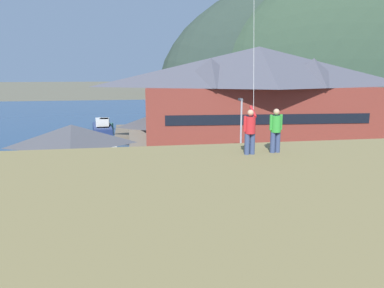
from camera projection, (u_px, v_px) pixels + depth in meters
ground_plane at (223, 225)px, 23.46m from camera, size 600.00×600.00×0.00m
parking_lot_pad at (206, 198)px, 28.29m from camera, size 40.00×20.00×0.10m
bay_water at (153, 115)px, 81.51m from camera, size 360.00×84.00×0.03m
far_hill_west_ridge at (329, 94)px, 153.15m from camera, size 137.28×47.61×91.92m
far_hill_east_peak at (356, 95)px, 144.75m from camera, size 112.06×48.34×91.23m
harbor_lodge at (258, 95)px, 46.18m from camera, size 29.16×13.48×12.09m
storage_shed_near_lot at (73, 160)px, 28.32m from camera, size 7.20×5.40×5.47m
storage_shed_waterside at (153, 131)px, 46.15m from camera, size 6.13×4.74×4.13m
wharf_dock at (127, 132)px, 56.33m from camera, size 3.20×11.41×0.70m
moored_boat_wharfside at (102, 127)px, 58.63m from camera, size 3.49×8.58×2.16m
moored_boat_outer_mooring at (152, 131)px, 55.36m from camera, size 2.45×7.57×2.16m
moored_boat_inner_slip at (105, 127)px, 58.49m from camera, size 2.31×5.92×2.16m
parked_car_back_row_left at (188, 215)px, 22.30m from camera, size 4.23×2.12×1.82m
parked_car_corner_spot at (237, 182)px, 28.79m from camera, size 4.29×2.24×1.82m
parked_car_front_row_silver at (340, 174)px, 30.95m from camera, size 4.29×2.23×1.82m
parked_car_mid_row_far at (379, 167)px, 33.21m from camera, size 4.34×2.34×1.82m
parked_car_front_row_end at (61, 216)px, 22.13m from camera, size 4.25×2.16×1.82m
parking_light_pole at (241, 132)px, 33.60m from camera, size 0.24×0.78×6.84m
person_kite_flyer at (250, 130)px, 14.70m from camera, size 0.52×0.68×1.86m
person_companion at (276, 129)px, 15.03m from camera, size 0.55×0.40×1.74m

